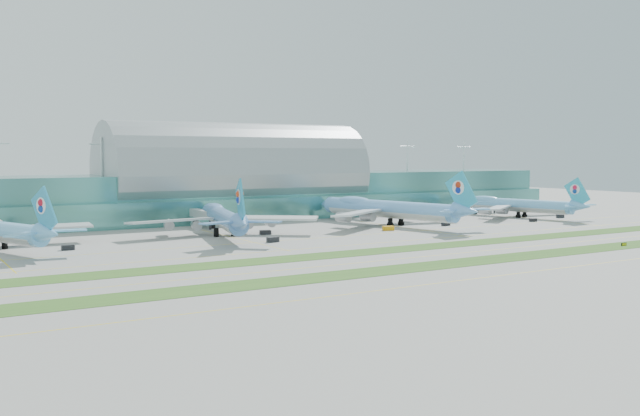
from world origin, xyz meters
TOP-DOWN VIEW (x-y plane):
  - ground at (0.00, 0.00)m, footprint 700.00×700.00m
  - terminal at (0.01, 128.79)m, footprint 340.00×69.10m
  - grass_strip_near at (0.00, -28.00)m, footprint 420.00×12.00m
  - grass_strip_far at (0.00, 2.00)m, footprint 420.00×12.00m
  - taxiline_a at (0.00, -48.00)m, footprint 420.00×0.35m
  - taxiline_b at (0.00, -14.00)m, footprint 420.00×0.35m
  - taxiline_c at (0.00, 18.00)m, footprint 420.00×0.35m
  - taxiline_d at (0.00, 40.00)m, footprint 420.00×0.35m
  - airliner_b at (-34.35, 65.25)m, footprint 66.22×76.48m
  - airliner_c at (37.20, 63.69)m, footprint 71.52×82.23m
  - airliner_d at (110.33, 64.16)m, footprint 59.37×68.35m
  - gse_b at (-90.37, 52.55)m, footprint 3.81×2.08m
  - gse_c at (-28.78, 37.50)m, footprint 4.36×2.43m
  - gse_d at (-20.63, 58.95)m, footprint 4.11×2.80m
  - gse_e at (25.29, 46.81)m, footprint 4.58×3.12m
  - gse_f at (56.11, 49.34)m, footprint 4.00×2.62m
  - gse_g at (99.93, 43.33)m, footprint 3.12×1.97m
  - gse_h at (124.51, 49.48)m, footprint 3.70×1.85m
  - taxiway_sign_east at (61.08, -28.50)m, footprint 2.44×0.31m

SIDE VIEW (x-z plane):
  - ground at x=0.00m, z-range 0.00..0.00m
  - taxiline_a at x=0.00m, z-range 0.00..0.01m
  - taxiline_b at x=0.00m, z-range 0.00..0.01m
  - taxiline_c at x=0.00m, z-range 0.00..0.01m
  - taxiline_d at x=0.00m, z-range 0.00..0.01m
  - grass_strip_near at x=0.00m, z-range 0.00..0.08m
  - grass_strip_far at x=0.00m, z-range 0.00..0.08m
  - taxiway_sign_east at x=61.08m, z-range -0.01..1.03m
  - gse_g at x=99.93m, z-range 0.00..1.45m
  - gse_d at x=-20.63m, z-range 0.00..1.51m
  - gse_f at x=56.11m, z-range 0.00..1.52m
  - gse_b at x=-90.37m, z-range 0.00..1.53m
  - gse_c at x=-28.78m, z-range 0.00..1.69m
  - gse_e at x=25.29m, z-range 0.00..1.70m
  - gse_h at x=124.51m, z-range 0.00..1.73m
  - airliner_d at x=110.33m, z-range -3.63..15.34m
  - airliner_b at x=-34.35m, z-range -4.09..17.26m
  - airliner_c at x=37.20m, z-range -4.36..18.42m
  - terminal at x=0.01m, z-range -3.77..32.23m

